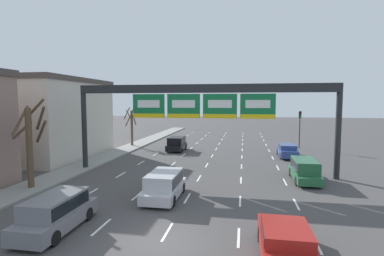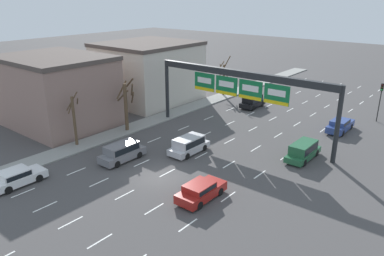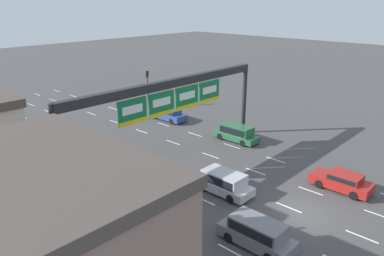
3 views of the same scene
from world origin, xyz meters
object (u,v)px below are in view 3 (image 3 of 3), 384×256
at_px(suv_grey, 257,232).
at_px(car_blue, 169,114).
at_px(suv_silver, 224,181).
at_px(traffic_light_near_gantry, 148,81).
at_px(sign_gantry, 172,94).
at_px(tree_bare_third, 110,197).
at_px(suv_black, 61,136).
at_px(car_red, 343,181).
at_px(suv_green, 236,132).

relative_size(suv_grey, car_blue, 0.95).
relative_size(suv_silver, traffic_light_near_gantry, 0.95).
bearing_deg(sign_gantry, suv_grey, -112.81).
bearing_deg(tree_bare_third, car_blue, 38.93).
relative_size(suv_black, car_red, 0.93).
height_order(suv_grey, tree_bare_third, tree_bare_third).
height_order(suv_green, suv_silver, suv_green).
height_order(suv_black, traffic_light_near_gantry, traffic_light_near_gantry).
distance_m(suv_black, suv_green, 17.71).
xyz_separation_m(suv_grey, car_blue, (13.39, 21.56, -0.19)).
distance_m(sign_gantry, traffic_light_near_gantry, 19.17).
bearing_deg(tree_bare_third, suv_silver, -2.79).
distance_m(traffic_light_near_gantry, tree_bare_third, 30.99).
relative_size(car_blue, suv_green, 1.02).
relative_size(suv_black, suv_green, 0.86).
height_order(suv_grey, car_red, suv_grey).
xyz_separation_m(suv_grey, suv_green, (13.30, 11.35, -0.02)).
relative_size(sign_gantry, tree_bare_third, 3.55).
relative_size(car_red, suv_green, 0.92).
distance_m(suv_silver, traffic_light_near_gantry, 25.71).
distance_m(car_blue, traffic_light_near_gantry, 7.44).
bearing_deg(suv_black, sign_gantry, -67.11).
bearing_deg(suv_black, suv_silver, -79.59).
height_order(sign_gantry, car_red, sign_gantry).
distance_m(sign_gantry, car_blue, 13.49).
distance_m(suv_green, traffic_light_near_gantry, 17.08).
bearing_deg(suv_silver, car_blue, 59.10).
relative_size(suv_silver, tree_bare_third, 0.75).
height_order(suv_black, car_blue, suv_black).
relative_size(suv_grey, suv_silver, 1.01).
bearing_deg(suv_silver, suv_green, 31.66).
relative_size(suv_black, suv_grey, 0.89).
xyz_separation_m(suv_grey, car_red, (10.27, -0.90, -0.20)).
bearing_deg(suv_green, traffic_light_near_gantry, 81.51).
bearing_deg(suv_grey, suv_black, 88.90).
relative_size(suv_black, suv_silver, 0.90).
xyz_separation_m(sign_gantry, traffic_light_near_gantry, (10.60, 15.73, -2.76)).
distance_m(sign_gantry, suv_black, 13.26).
relative_size(suv_green, tree_bare_third, 0.78).
relative_size(sign_gantry, suv_green, 4.54).
bearing_deg(car_red, car_blue, 82.10).
bearing_deg(suv_grey, suv_green, 40.49).
xyz_separation_m(suv_black, suv_green, (12.84, -12.19, -0.02)).
bearing_deg(car_red, suv_silver, 135.53).
bearing_deg(sign_gantry, suv_green, -6.90).
relative_size(suv_black, car_blue, 0.85).
height_order(car_blue, car_red, car_blue).
height_order(sign_gantry, tree_bare_third, sign_gantry).
height_order(car_red, traffic_light_near_gantry, traffic_light_near_gantry).
xyz_separation_m(car_red, traffic_light_near_gantry, (5.52, 28.97, 2.70)).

